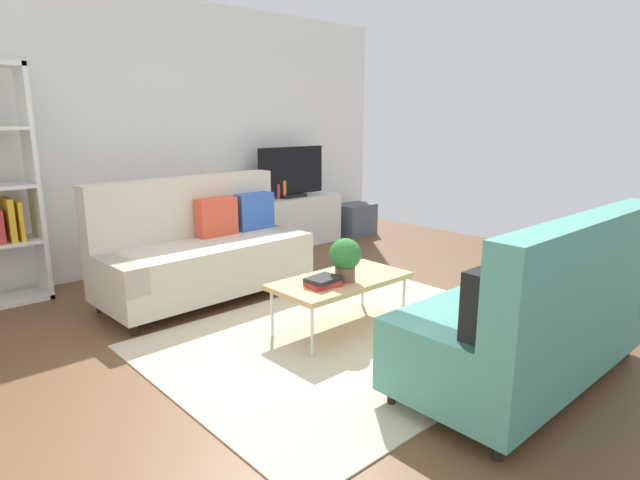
% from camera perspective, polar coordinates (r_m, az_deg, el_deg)
% --- Properties ---
extents(ground_plane, '(7.68, 7.68, 0.00)m').
position_cam_1_polar(ground_plane, '(4.17, 1.65, -9.94)').
color(ground_plane, brown).
extents(wall_far, '(6.40, 0.12, 2.90)m').
position_cam_1_polar(wall_far, '(6.17, -16.91, 10.87)').
color(wall_far, white).
rests_on(wall_far, ground_plane).
extents(area_rug, '(2.90, 2.20, 0.01)m').
position_cam_1_polar(area_rug, '(4.06, 3.71, -10.53)').
color(area_rug, beige).
rests_on(area_rug, ground_plane).
extents(couch_beige, '(1.93, 0.90, 1.10)m').
position_cam_1_polar(couch_beige, '(4.96, -12.58, -1.06)').
color(couch_beige, beige).
rests_on(couch_beige, ground_plane).
extents(couch_green, '(1.90, 0.85, 1.10)m').
position_cam_1_polar(couch_green, '(3.52, 22.35, -7.66)').
color(couch_green, teal).
rests_on(couch_green, ground_plane).
extents(coffee_table, '(1.10, 0.56, 0.42)m').
position_cam_1_polar(coffee_table, '(4.09, 2.26, -4.55)').
color(coffee_table, tan).
rests_on(coffee_table, ground_plane).
extents(tv_console, '(1.40, 0.44, 0.64)m').
position_cam_1_polar(tv_console, '(6.85, -3.18, 2.04)').
color(tv_console, silver).
rests_on(tv_console, ground_plane).
extents(tv, '(1.00, 0.20, 0.64)m').
position_cam_1_polar(tv, '(6.74, -3.14, 7.30)').
color(tv, black).
rests_on(tv, tv_console).
extents(storage_trunk, '(0.52, 0.40, 0.44)m').
position_cam_1_polar(storage_trunk, '(7.52, 3.83, 2.27)').
color(storage_trunk, '#4C5666').
rests_on(storage_trunk, ground_plane).
extents(potted_plant, '(0.24, 0.24, 0.33)m').
position_cam_1_polar(potted_plant, '(3.98, 2.76, -1.87)').
color(potted_plant, brown).
rests_on(potted_plant, coffee_table).
extents(table_book_0, '(0.27, 0.22, 0.04)m').
position_cam_1_polar(table_book_0, '(3.89, 0.32, -4.77)').
color(table_book_0, red).
rests_on(table_book_0, coffee_table).
extents(table_book_1, '(0.26, 0.20, 0.03)m').
position_cam_1_polar(table_book_1, '(3.88, 0.32, -4.28)').
color(table_book_1, '#262626').
rests_on(table_book_1, table_book_0).
extents(vase_0, '(0.11, 0.11, 0.20)m').
position_cam_1_polar(vase_0, '(6.47, -7.51, 5.06)').
color(vase_0, '#4C72B2').
rests_on(vase_0, tv_console).
extents(vase_1, '(0.12, 0.12, 0.15)m').
position_cam_1_polar(vase_1, '(6.57, -6.31, 4.99)').
color(vase_1, '#33B29E').
rests_on(vase_1, tv_console).
extents(bottle_0, '(0.05, 0.05, 0.19)m').
position_cam_1_polar(bottle_0, '(6.61, -4.57, 5.26)').
color(bottle_0, red).
rests_on(bottle_0, tv_console).
extents(bottle_1, '(0.05, 0.05, 0.23)m').
position_cam_1_polar(bottle_1, '(6.66, -3.90, 5.50)').
color(bottle_1, orange).
rests_on(bottle_1, tv_console).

